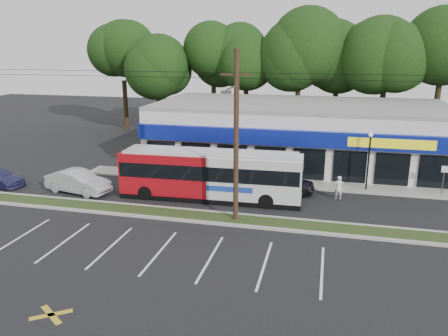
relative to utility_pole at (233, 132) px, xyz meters
name	(u,v)px	position (x,y,z in m)	size (l,w,h in m)	color
ground	(183,222)	(-2.83, -0.93, -5.41)	(120.00, 120.00, 0.00)	black
grass_strip	(188,215)	(-2.83, 0.07, -5.35)	(40.00, 1.60, 0.12)	#253817
curb_south	(183,220)	(-2.83, -0.78, -5.34)	(40.00, 0.25, 0.14)	#9E9E93
curb_north	(192,210)	(-2.83, 0.92, -5.34)	(40.00, 0.25, 0.14)	#9E9E93
sidewalk	(283,183)	(2.17, 8.07, -5.36)	(32.00, 2.20, 0.10)	#9E9E93
strip_mall	(298,133)	(2.67, 14.99, -2.76)	(25.00, 12.55, 5.30)	silver
utility_pole	(233,132)	(0.00, 0.00, 0.00)	(50.00, 2.77, 10.00)	black
lamp_post	(369,155)	(8.17, 7.87, -2.74)	(0.30, 0.30, 4.25)	black
sign_post	(444,175)	(13.17, 7.65, -3.86)	(0.45, 0.10, 2.23)	#59595E
tree_line	(294,62)	(1.17, 25.07, 3.00)	(46.76, 6.76, 11.83)	black
metrobus	(211,174)	(-2.32, 3.57, -3.66)	(12.40, 3.01, 3.31)	#9D0C14
car_dark	(282,182)	(2.29, 5.92, -4.63)	(1.84, 4.58, 1.56)	black
car_silver	(78,182)	(-11.83, 2.57, -4.61)	(1.70, 4.88, 1.61)	#B0B2B8
pedestrian_a	(338,188)	(6.17, 5.47, -4.59)	(0.60, 0.40, 1.65)	white
pedestrian_b	(292,177)	(2.85, 7.45, -4.64)	(0.75, 0.59, 1.55)	#B7ABA4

